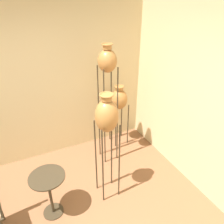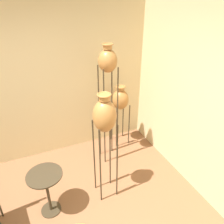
{
  "view_description": "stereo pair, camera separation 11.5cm",
  "coord_description": "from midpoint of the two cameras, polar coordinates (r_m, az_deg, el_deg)",
  "views": [
    {
      "loc": [
        -0.1,
        -1.3,
        2.62
      ],
      "look_at": [
        1.19,
        1.39,
        0.98
      ],
      "focal_mm": 35.0,
      "sensor_mm": 36.0,
      "label": 1
    },
    {
      "loc": [
        0.0,
        -1.35,
        2.62
      ],
      "look_at": [
        1.19,
        1.39,
        0.98
      ],
      "focal_mm": 35.0,
      "sensor_mm": 36.0,
      "label": 2
    }
  ],
  "objects": [
    {
      "name": "vase_stand_medium",
      "position": [
        2.67,
        -2.61,
        -1.53
      ],
      "size": [
        0.29,
        0.29,
        1.59
      ],
      "color": "#382D1E",
      "rests_on": "ground_plane"
    },
    {
      "name": "side_table",
      "position": [
        3.02,
        -17.29,
        -18.23
      ],
      "size": [
        0.45,
        0.45,
        0.65
      ],
      "color": "#382D1E",
      "rests_on": "ground_plane"
    },
    {
      "name": "vase_stand_short",
      "position": [
        3.96,
        1.04,
        3.17
      ],
      "size": [
        0.3,
        0.3,
        1.18
      ],
      "color": "#382D1E",
      "rests_on": "ground_plane"
    },
    {
      "name": "wall_back",
      "position": [
        3.68,
        -23.36,
        6.15
      ],
      "size": [
        8.19,
        0.06,
        2.7
      ],
      "color": "beige",
      "rests_on": "ground_plane"
    },
    {
      "name": "vase_stand_tall",
      "position": [
        3.24,
        -2.23,
        12.0
      ],
      "size": [
        0.28,
        0.28,
        2.0
      ],
      "color": "#382D1E",
      "rests_on": "ground_plane"
    }
  ]
}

